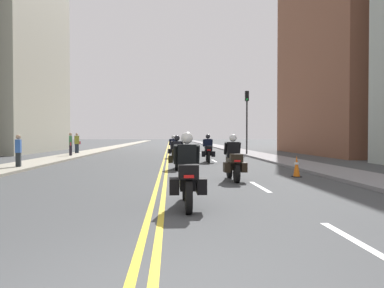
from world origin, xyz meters
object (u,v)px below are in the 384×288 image
pedestrian_1 (77,143)px  motorcycle_1 (233,162)px  motorcycle_3 (208,151)px  traffic_light_near (247,111)px  motorcycle_2 (177,156)px  traffic_cone_0 (297,166)px  motorcycle_0 (187,177)px  pedestrian_2 (71,144)px  pedestrian_0 (18,151)px  motorcycle_4 (173,149)px

pedestrian_1 → motorcycle_1: bearing=-87.8°
motorcycle_3 → traffic_light_near: bearing=66.1°
motorcycle_2 → traffic_cone_0: motorcycle_2 is taller
motorcycle_0 → traffic_light_near: traffic_light_near is taller
traffic_cone_0 → pedestrian_2: (-12.03, 14.15, 0.52)m
traffic_cone_0 → pedestrian_1: pedestrian_1 is taller
motorcycle_0 → pedestrian_2: pedestrian_2 is taller
traffic_light_near → pedestrian_1: size_ratio=2.87×
traffic_light_near → pedestrian_0: size_ratio=3.20×
motorcycle_0 → motorcycle_3: bearing=82.4°
motorcycle_0 → traffic_cone_0: (4.37, 5.80, -0.25)m
traffic_cone_0 → traffic_light_near: (1.38, 16.09, 3.11)m
motorcycle_4 → traffic_light_near: traffic_light_near is taller
motorcycle_1 → motorcycle_3: 8.99m
motorcycle_3 → traffic_cone_0: (2.55, -7.97, -0.27)m
motorcycle_2 → traffic_cone_0: (4.43, -3.59, -0.23)m
motorcycle_1 → motorcycle_2: 4.97m
pedestrian_1 → pedestrian_2: bearing=-107.7°
motorcycle_1 → traffic_cone_0: size_ratio=2.58×
motorcycle_2 → pedestrian_0: 7.38m
pedestrian_1 → traffic_light_near: bearing=-34.1°
traffic_cone_0 → pedestrian_1: (-12.58, 18.26, 0.52)m
motorcycle_0 → traffic_light_near: 22.82m
motorcycle_4 → pedestrian_0: (-7.26, -8.56, 0.18)m
motorcycle_1 → traffic_cone_0: 2.77m
motorcycle_0 → traffic_cone_0: bearing=52.9°
motorcycle_2 → pedestrian_1: bearing=121.3°
motorcycle_2 → pedestrian_2: size_ratio=1.21×
motorcycle_1 → traffic_cone_0: bearing=21.2°
motorcycle_1 → traffic_light_near: 17.79m
motorcycle_2 → motorcycle_0: bearing=-87.4°
motorcycle_2 → pedestrian_0: bearing=178.7°
motorcycle_3 → pedestrian_0: motorcycle_3 is taller
motorcycle_0 → motorcycle_1: size_ratio=1.08×
pedestrian_1 → pedestrian_2: (0.55, -4.12, -0.01)m
motorcycle_4 → pedestrian_1: size_ratio=1.19×
motorcycle_3 → motorcycle_4: motorcycle_3 is taller
motorcycle_2 → motorcycle_4: motorcycle_4 is taller
motorcycle_4 → pedestrian_0: 11.22m
motorcycle_4 → pedestrian_0: same height
motorcycle_4 → pedestrian_1: 9.84m
motorcycle_4 → motorcycle_1: bearing=-84.5°
traffic_cone_0 → traffic_light_near: traffic_light_near is taller
traffic_light_near → pedestrian_0: traffic_light_near is taller
motorcycle_4 → motorcycle_2: bearing=-92.0°
motorcycle_1 → traffic_cone_0: (2.56, 1.02, -0.24)m
motorcycle_0 → pedestrian_0: (-7.42, 9.85, 0.17)m
motorcycle_0 → motorcycle_4: 18.41m
pedestrian_0 → pedestrian_1: (-0.79, 14.21, 0.10)m
motorcycle_1 → pedestrian_2: bearing=121.6°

